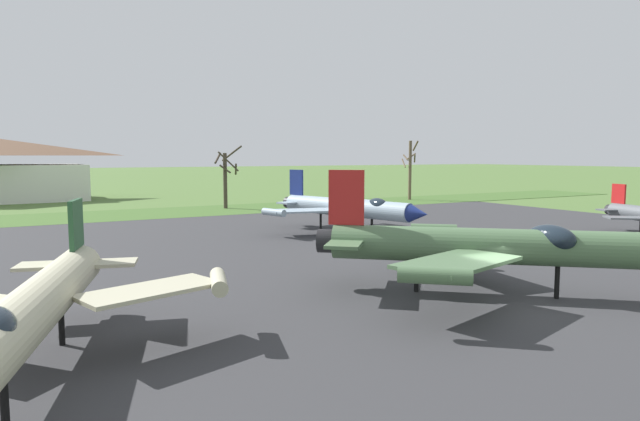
% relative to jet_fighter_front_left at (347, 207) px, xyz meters
% --- Properties ---
extents(ground_plane, '(600.00, 600.00, 0.00)m').
position_rel_jet_fighter_front_left_xyz_m(ground_plane, '(-6.66, -22.86, -2.19)').
color(ground_plane, '#4C6B33').
extents(asphalt_apron, '(78.58, 50.65, 0.05)m').
position_rel_jet_fighter_front_left_xyz_m(asphalt_apron, '(-6.66, -7.67, -2.16)').
color(asphalt_apron, '#333335').
rests_on(asphalt_apron, ground).
extents(grass_verge_strip, '(138.58, 12.00, 0.06)m').
position_rel_jet_fighter_front_left_xyz_m(grass_verge_strip, '(-6.66, 23.66, -2.16)').
color(grass_verge_strip, '#3F6129').
rests_on(grass_verge_strip, ground).
extents(jet_fighter_front_left, '(12.93, 14.98, 5.20)m').
position_rel_jet_fighter_front_left_xyz_m(jet_fighter_front_left, '(0.00, 0.00, 0.00)').
color(jet_fighter_front_left, '#8EA3B2').
rests_on(jet_fighter_front_left, ground).
extents(info_placard_front_left, '(0.53, 0.28, 1.12)m').
position_rel_jet_fighter_front_left_xyz_m(info_placard_front_left, '(2.35, -6.96, -1.49)').
color(info_placard_front_left, black).
rests_on(info_placard_front_left, ground).
extents(jet_fighter_front_right, '(11.30, 15.44, 4.77)m').
position_rel_jet_fighter_front_left_xyz_m(jet_fighter_front_right, '(-23.85, -21.49, -0.01)').
color(jet_fighter_front_right, '#B7B293').
rests_on(jet_fighter_front_right, ground).
extents(jet_fighter_rear_left, '(14.65, 14.04, 5.79)m').
position_rel_jet_fighter_front_left_xyz_m(jet_fighter_rear_left, '(-5.13, -20.83, 0.20)').
color(jet_fighter_rear_left, '#4C6B47').
rests_on(jet_fighter_rear_left, ground).
extents(bare_tree_left_of_center, '(3.53, 3.87, 7.74)m').
position_rel_jet_fighter_front_left_xyz_m(bare_tree_left_of_center, '(-1.64, 25.15, 1.92)').
color(bare_tree_left_of_center, '#42382D').
rests_on(bare_tree_left_of_center, ground).
extents(bare_tree_center, '(2.48, 2.42, 8.63)m').
position_rel_jet_fighter_front_left_xyz_m(bare_tree_center, '(26.26, 24.67, 2.56)').
color(bare_tree_center, brown).
rests_on(bare_tree_center, ground).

